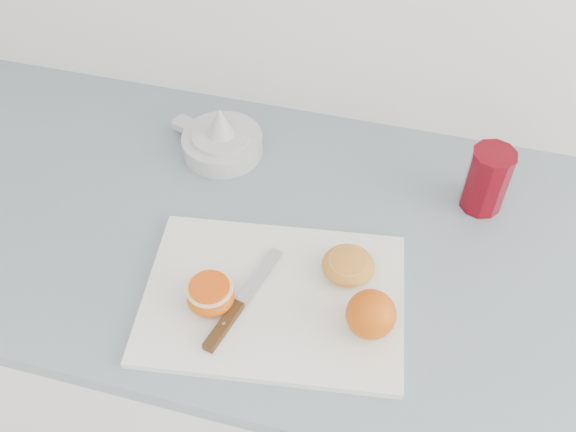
{
  "coord_description": "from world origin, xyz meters",
  "views": [
    {
      "loc": [
        0.28,
        1.06,
        1.67
      ],
      "look_at": [
        0.12,
        1.67,
        0.96
      ],
      "focal_mm": 40.0,
      "sensor_mm": 36.0,
      "label": 1
    }
  ],
  "objects_px": {
    "cutting_board": "(274,298)",
    "red_tumbler": "(486,182)",
    "counter": "(317,374)",
    "half_orange": "(211,295)",
    "citrus_juicer": "(221,140)"
  },
  "relations": [
    {
      "from": "cutting_board",
      "to": "citrus_juicer",
      "type": "bearing_deg",
      "value": 121.64
    },
    {
      "from": "cutting_board",
      "to": "half_orange",
      "type": "height_order",
      "value": "half_orange"
    },
    {
      "from": "citrus_juicer",
      "to": "red_tumbler",
      "type": "relative_size",
      "value": 1.56
    },
    {
      "from": "cutting_board",
      "to": "half_orange",
      "type": "distance_m",
      "value": 0.09
    },
    {
      "from": "counter",
      "to": "half_orange",
      "type": "height_order",
      "value": "half_orange"
    },
    {
      "from": "counter",
      "to": "red_tumbler",
      "type": "bearing_deg",
      "value": 30.86
    },
    {
      "from": "citrus_juicer",
      "to": "half_orange",
      "type": "bearing_deg",
      "value": -73.61
    },
    {
      "from": "half_orange",
      "to": "citrus_juicer",
      "type": "xyz_separation_m",
      "value": [
        -0.09,
        0.32,
        -0.01
      ]
    },
    {
      "from": "cutting_board",
      "to": "half_orange",
      "type": "relative_size",
      "value": 5.47
    },
    {
      "from": "red_tumbler",
      "to": "half_orange",
      "type": "bearing_deg",
      "value": -139.34
    },
    {
      "from": "counter",
      "to": "half_orange",
      "type": "distance_m",
      "value": 0.52
    },
    {
      "from": "citrus_juicer",
      "to": "red_tumbler",
      "type": "height_order",
      "value": "red_tumbler"
    },
    {
      "from": "counter",
      "to": "cutting_board",
      "type": "relative_size",
      "value": 6.69
    },
    {
      "from": "cutting_board",
      "to": "red_tumbler",
      "type": "xyz_separation_m",
      "value": [
        0.28,
        0.27,
        0.05
      ]
    },
    {
      "from": "half_orange",
      "to": "red_tumbler",
      "type": "height_order",
      "value": "red_tumbler"
    }
  ]
}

